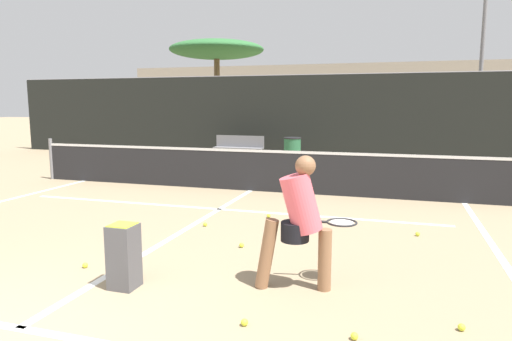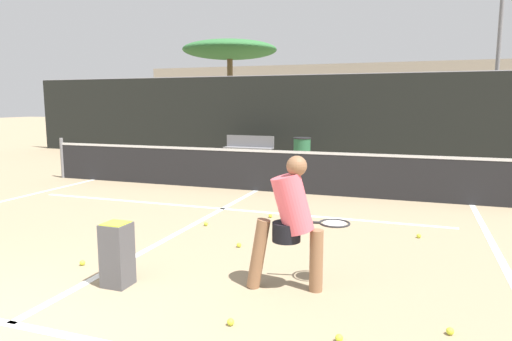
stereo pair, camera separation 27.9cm
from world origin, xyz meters
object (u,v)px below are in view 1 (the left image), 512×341
(player_practicing, at_px, (300,218))
(courtside_bench, at_px, (239,147))
(ball_hopper, at_px, (124,255))
(parked_car, at_px, (353,137))
(trash_bin, at_px, (292,151))

(player_practicing, relative_size, courtside_bench, 0.82)
(ball_hopper, height_order, courtside_bench, courtside_bench)
(ball_hopper, relative_size, parked_car, 0.17)
(ball_hopper, relative_size, trash_bin, 0.81)
(player_practicing, relative_size, parked_car, 0.35)
(courtside_bench, xyz_separation_m, parked_car, (3.52, 4.46, 0.11))
(trash_bin, relative_size, parked_car, 0.21)
(player_practicing, distance_m, parked_car, 14.81)
(trash_bin, distance_m, parked_car, 5.03)
(courtside_bench, height_order, parked_car, parked_car)
(ball_hopper, xyz_separation_m, courtside_bench, (-2.48, 10.86, 0.10))
(player_practicing, bearing_deg, trash_bin, 91.87)
(parked_car, bearing_deg, courtside_bench, -128.30)
(ball_hopper, xyz_separation_m, parked_car, (1.04, 15.32, 0.21))
(ball_hopper, relative_size, courtside_bench, 0.40)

